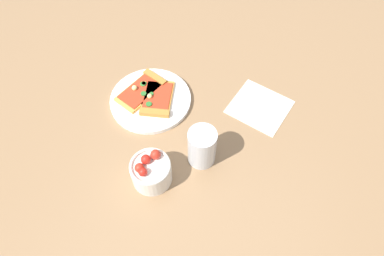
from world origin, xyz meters
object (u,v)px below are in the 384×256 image
object	(u,v)px
pizza_slice_far	(157,100)
salad_bowl	(151,171)
soda_glass	(202,148)
paper_napkin	(260,107)
pizza_slice_near	(143,88)
plate	(151,100)

from	to	relation	value
pizza_slice_far	salad_bowl	distance (m)	0.24
soda_glass	paper_napkin	world-z (taller)	soda_glass
soda_glass	pizza_slice_near	bearing A→B (deg)	-37.94
paper_napkin	salad_bowl	bearing A→B (deg)	51.95
pizza_slice_near	paper_napkin	bearing A→B (deg)	-174.30
plate	salad_bowl	bearing A→B (deg)	109.35
salad_bowl	soda_glass	world-z (taller)	soda_glass
salad_bowl	soda_glass	xyz separation A→B (m)	(-0.11, -0.09, 0.01)
plate	pizza_slice_near	size ratio (longest dim) A/B	1.44
pizza_slice_near	pizza_slice_far	xyz separation A→B (m)	(-0.05, 0.03, -0.00)
pizza_slice_far	paper_napkin	world-z (taller)	pizza_slice_far
soda_glass	paper_napkin	distance (m)	0.25
pizza_slice_far	salad_bowl	size ratio (longest dim) A/B	1.40
pizza_slice_near	soda_glass	bearing A→B (deg)	142.06
soda_glass	paper_napkin	bearing A→B (deg)	-120.94
pizza_slice_far	paper_napkin	xyz separation A→B (m)	(-0.29, -0.07, -0.02)
pizza_slice_far	salad_bowl	xyz separation A→B (m)	(-0.06, 0.23, 0.02)
plate	soda_glass	bearing A→B (deg)	142.35
salad_bowl	paper_napkin	world-z (taller)	salad_bowl
plate	pizza_slice_near	distance (m)	0.04
salad_bowl	paper_napkin	bearing A→B (deg)	-128.05
pizza_slice_near	paper_napkin	world-z (taller)	pizza_slice_near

